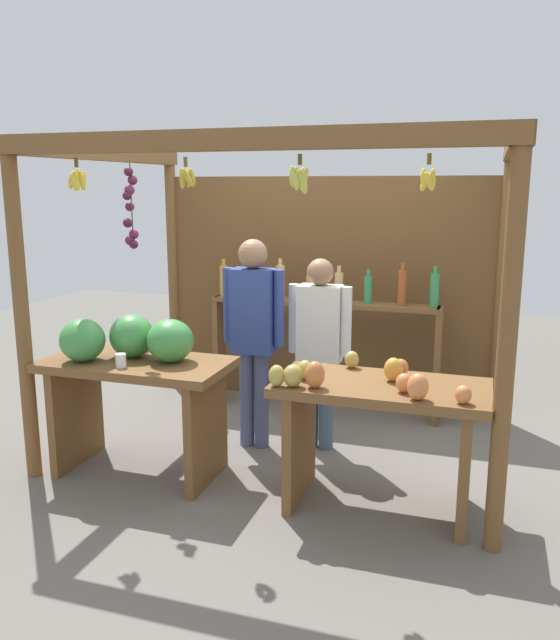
{
  "coord_description": "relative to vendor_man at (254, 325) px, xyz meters",
  "views": [
    {
      "loc": [
        1.41,
        -4.54,
        1.99
      ],
      "look_at": [
        0.0,
        -0.22,
        1.03
      ],
      "focal_mm": 36.13,
      "sensor_mm": 36.0,
      "label": 1
    }
  ],
  "objects": [
    {
      "name": "fruit_counter_right",
      "position": [
        1.06,
        -0.7,
        -0.35
      ],
      "size": [
        1.28,
        0.66,
        0.98
      ],
      "color": "brown",
      "rests_on": "ground"
    },
    {
      "name": "bottle_shelf_unit",
      "position": [
        0.3,
        0.94,
        -0.14
      ],
      "size": [
        2.03,
        0.22,
        1.36
      ],
      "color": "brown",
      "rests_on": "ground"
    },
    {
      "name": "market_stall",
      "position": [
        0.23,
        0.61,
        0.4
      ],
      "size": [
        3.17,
        2.28,
        2.29
      ],
      "color": "brown",
      "rests_on": "ground"
    },
    {
      "name": "fruit_counter_left",
      "position": [
        -0.62,
        -0.69,
        -0.21
      ],
      "size": [
        1.28,
        0.64,
        1.12
      ],
      "color": "brown",
      "rests_on": "ground"
    },
    {
      "name": "vendor_man",
      "position": [
        0.0,
        0.0,
        0.0
      ],
      "size": [
        0.48,
        0.22,
        1.6
      ],
      "rotation": [
        0.0,
        0.0,
        0.18
      ],
      "color": "#49537B",
      "rests_on": "ground"
    },
    {
      "name": "ground_plane",
      "position": [
        0.24,
        0.13,
        -0.96
      ],
      "size": [
        12.0,
        12.0,
        0.0
      ],
      "primitive_type": "plane",
      "color": "slate",
      "rests_on": "ground"
    },
    {
      "name": "vendor_woman",
      "position": [
        0.48,
        0.12,
        -0.09
      ],
      "size": [
        0.48,
        0.2,
        1.46
      ],
      "rotation": [
        0.0,
        0.0,
        0.18
      ],
      "color": "#455C72",
      "rests_on": "ground"
    }
  ]
}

